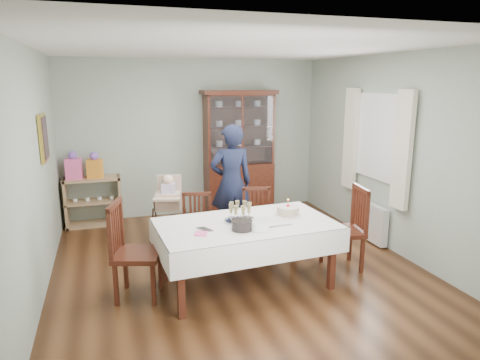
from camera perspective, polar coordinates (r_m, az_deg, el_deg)
name	(u,v)px	position (r m, az deg, el deg)	size (l,w,h in m)	color
floor	(236,266)	(5.62, -0.51, -11.40)	(5.00, 5.00, 0.00)	#593319
room_shell	(224,130)	(5.66, -2.15, 6.74)	(5.00, 5.00, 5.00)	#9EAA99
dining_table	(246,254)	(5.00, 0.78, -9.79)	(2.06, 1.27, 0.76)	#482212
china_cabinet	(239,151)	(7.59, -0.15, 3.92)	(1.30, 0.48, 2.18)	#482212
sideboard	(93,201)	(7.43, -18.95, -2.72)	(0.90, 0.38, 0.80)	tan
picture_frame	(43,138)	(5.77, -24.75, 5.14)	(0.04, 0.48, 0.58)	gold
window	(378,137)	(6.43, 17.96, 5.49)	(0.04, 1.02, 1.22)	white
curtain_left	(403,151)	(5.92, 20.88, 3.69)	(0.07, 0.30, 1.55)	silver
curtain_right	(351,139)	(6.92, 14.53, 5.36)	(0.07, 0.30, 1.55)	silver
radiator	(369,221)	(6.67, 16.79, -5.22)	(0.10, 0.80, 0.55)	white
chair_far_left	(197,242)	(5.69, -5.73, -8.23)	(0.49, 0.49, 0.90)	#482212
chair_far_right	(257,235)	(5.93, 2.31, -7.29)	(0.49, 0.49, 0.90)	#482212
chair_end_left	(137,269)	(4.90, -13.62, -11.50)	(0.61, 0.61, 1.08)	#482212
chair_end_right	(343,244)	(5.62, 13.60, -8.30)	(0.54, 0.54, 1.05)	#482212
woman	(231,183)	(6.26, -1.18, -0.43)	(0.63, 0.41, 1.73)	black
high_chair	(169,218)	(6.23, -9.39, -5.05)	(0.58, 0.58, 1.05)	black
champagne_tray	(240,216)	(4.88, 0.03, -4.79)	(0.36, 0.36, 0.22)	silver
birthday_cake	(288,211)	(5.13, 6.40, -4.15)	(0.30, 0.30, 0.21)	white
plate_stack_dark	(242,225)	(4.62, 0.27, -6.03)	(0.23, 0.23, 0.11)	black
plate_stack_white	(259,225)	(4.65, 2.60, -6.01)	(0.22, 0.22, 0.09)	white
napkin_stack	(201,234)	(4.52, -5.23, -7.13)	(0.13, 0.13, 0.02)	#F95B9F
cutlery	(201,230)	(4.65, -5.24, -6.60)	(0.12, 0.18, 0.01)	silver
cake_knife	(280,226)	(4.76, 5.33, -6.10)	(0.30, 0.03, 0.01)	silver
gift_bag_pink	(73,167)	(7.29, -21.32, 1.66)	(0.26, 0.18, 0.45)	#F95B9F
gift_bag_orange	(95,166)	(7.27, -18.80, 1.75)	(0.26, 0.21, 0.42)	orange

